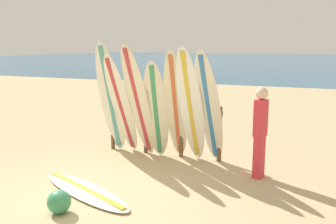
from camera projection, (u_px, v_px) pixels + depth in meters
name	position (u px, v px, depth m)	size (l,w,h in m)	color
ground_plane	(78.00, 200.00, 5.94)	(120.00, 120.00, 0.00)	tan
ocean_water	(294.00, 60.00, 58.89)	(120.00, 80.00, 0.01)	#1E5984
surfboard_rack	(163.00, 123.00, 8.28)	(2.71, 0.09, 1.19)	brown
surfboard_leaning_far_left	(111.00, 98.00, 8.33)	(0.58, 0.81, 2.56)	white
surfboard_leaning_left	(121.00, 105.00, 8.17)	(0.59, 1.10, 2.31)	silver
surfboard_leaning_center_left	(138.00, 102.00, 7.92)	(0.69, 1.05, 2.52)	beige
surfboard_leaning_center	(156.00, 111.00, 7.89)	(0.60, 0.76, 2.16)	beige
surfboard_leaning_center_right	(176.00, 106.00, 7.82)	(0.53, 0.89, 2.39)	beige
surfboard_leaning_right	(191.00, 106.00, 7.55)	(0.62, 0.99, 2.47)	white
surfboard_leaning_far_right	(209.00, 109.00, 7.47)	(0.66, 1.04, 2.40)	silver
surfboard_lying_on_sand	(85.00, 191.00, 6.26)	(2.36, 1.45, 0.08)	white
beachgoer_standing	(260.00, 129.00, 6.80)	(0.24, 0.31, 1.72)	#D8333F
beach_ball	(59.00, 202.00, 5.47)	(0.35, 0.35, 0.35)	#388C59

